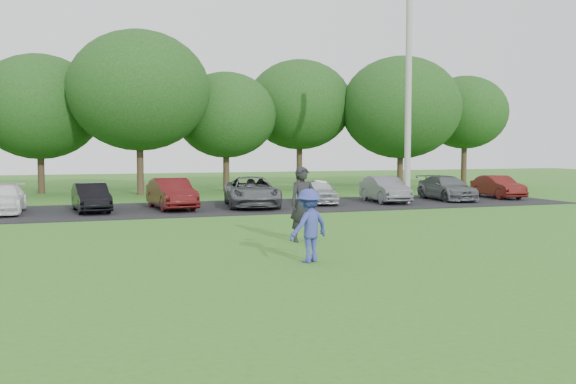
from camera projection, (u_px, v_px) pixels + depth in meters
The scene contains 7 objects.
ground at pixel (339, 260), 14.28m from camera, with size 100.00×100.00×0.00m, color #326F1F.
parking_lot at pixel (213, 208), 26.53m from camera, with size 32.00×6.50×0.03m, color black.
utility_pole at pixel (408, 92), 28.36m from camera, with size 0.28×0.28×9.90m, color #9E9F9A.
frisbee_player at pixel (309, 225), 14.04m from camera, with size 1.20×0.97×1.80m.
camera_bystander at pixel (303, 204), 17.04m from camera, with size 0.74×0.49×2.01m.
parked_cars at pixel (177, 194), 26.01m from camera, with size 30.83×4.87×1.25m.
tree_row at pixel (201, 105), 35.88m from camera, with size 42.39×9.85×8.64m.
Camera 1 is at (-5.72, -12.98, 2.52)m, focal length 40.00 mm.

